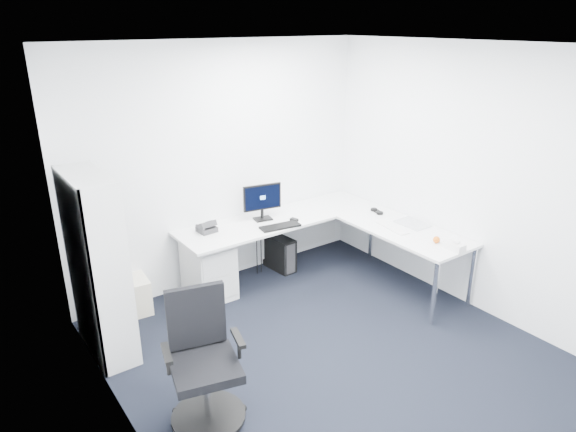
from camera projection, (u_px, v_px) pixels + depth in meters
ground at (343, 363)px, 4.60m from camera, size 4.20×4.20×0.00m
ceiling at (357, 46)px, 3.63m from camera, size 4.20×4.20×0.00m
wall_back at (222, 166)px, 5.71m from camera, size 3.60×0.02×2.70m
wall_left at (129, 287)px, 3.13m from camera, size 0.02×4.20×2.70m
wall_right at (484, 184)px, 5.09m from camera, size 0.02×4.20×2.70m
l_desk at (299, 256)px, 5.83m from camera, size 2.49×1.39×0.73m
drawer_pedestal at (209, 267)px, 5.62m from camera, size 0.44×0.55×0.67m
bookshelf at (98, 266)px, 4.51m from camera, size 0.33×0.85×1.70m
task_chair at (205, 364)px, 3.74m from camera, size 0.71×0.71×1.05m
black_pc_tower at (280, 253)px, 6.27m from camera, size 0.23×0.44×0.42m
beige_pc_tower at (139, 293)px, 5.39m from camera, size 0.21×0.41×0.37m
power_strip at (283, 256)px, 6.63m from camera, size 0.38×0.11×0.04m
monitor at (263, 202)px, 5.82m from camera, size 0.47×0.23×0.43m
black_keyboard at (280, 226)px, 5.67m from camera, size 0.47×0.22×0.02m
mouse at (294, 220)px, 5.85m from camera, size 0.07×0.10×0.03m
desk_phone at (207, 226)px, 5.54m from camera, size 0.19×0.19×0.13m
laptop at (413, 214)px, 5.71m from camera, size 0.37×0.36×0.26m
white_keyboard at (392, 228)px, 5.65m from camera, size 0.18×0.45×0.01m
headphones at (377, 210)px, 6.11m from camera, size 0.15×0.21×0.05m
orange_fruit at (436, 240)px, 5.26m from camera, size 0.07×0.07×0.07m
tissue_box at (454, 246)px, 5.11m from camera, size 0.12×0.21×0.07m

